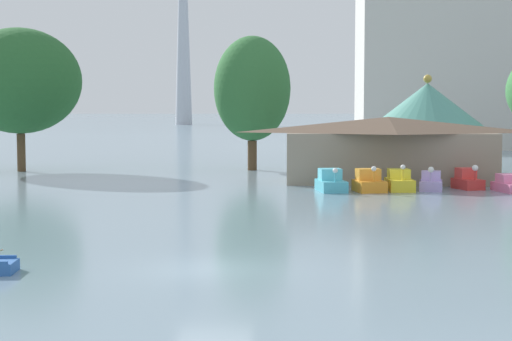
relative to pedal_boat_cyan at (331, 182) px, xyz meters
name	(u,v)px	position (x,y,z in m)	size (l,w,h in m)	color
ground_plane	(214,269)	(-4.93, -25.47, -0.56)	(2000.00, 2000.00, 0.00)	gray
pedal_boat_cyan	(331,182)	(0.00, 0.00, 0.00)	(2.05, 3.16, 1.57)	#4CB7CC
pedal_boat_orange	(369,183)	(2.41, -0.18, 0.01)	(2.13, 2.59, 1.69)	orange
pedal_boat_yellow	(399,182)	(4.43, 0.61, -0.01)	(1.69, 2.90, 1.76)	yellow
pedal_boat_lavender	(431,182)	(6.50, 0.96, -0.06)	(1.83, 2.64, 1.59)	#B299D8
pedal_boat_red	(467,180)	(9.03, 1.90, -0.01)	(1.91, 2.53, 1.64)	red
pedal_boat_pink	(511,185)	(11.44, 0.28, -0.12)	(2.08, 3.13, 1.54)	pink
boathouse	(388,148)	(4.39, 6.90, 1.88)	(15.64, 7.85, 4.68)	gray
green_roof_pavilion	(427,122)	(8.52, 15.40, 3.65)	(9.70, 9.70, 8.06)	brown
shoreline_tree_tall_left	(20,81)	(-25.32, 15.33, 7.03)	(10.26, 10.26, 12.01)	brown
shoreline_tree_mid	(252,89)	(-5.96, 17.61, 6.42)	(6.56, 6.56, 11.47)	brown
background_building_block	(478,59)	(22.53, 60.11, 11.52)	(32.79, 16.46, 24.13)	beige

